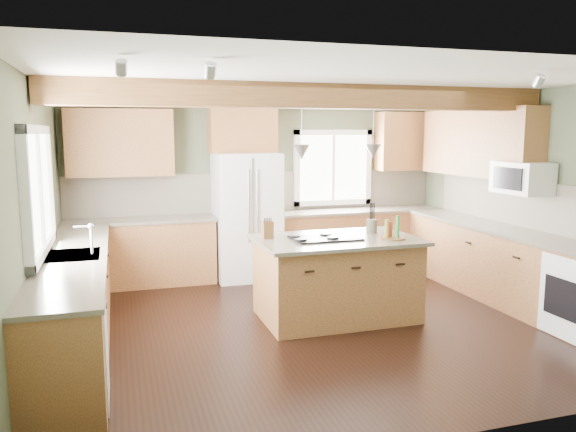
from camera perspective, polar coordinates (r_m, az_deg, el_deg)
name	(u,v)px	position (r m, az deg, el deg)	size (l,w,h in m)	color
floor	(317,322)	(6.35, 2.95, -10.73)	(5.60, 5.60, 0.00)	black
ceiling	(319,83)	(6.02, 3.15, 13.35)	(5.60, 5.60, 0.00)	silver
wall_back	(260,186)	(8.42, -2.83, 3.10)	(5.60, 5.60, 0.00)	#454F38
wall_left	(35,218)	(5.73, -24.28, -0.18)	(5.00, 5.00, 0.00)	#454F38
wall_right	(533,198)	(7.48, 23.62, 1.72)	(5.00, 5.00, 0.00)	#454F38
ceiling_beam	(315,96)	(6.10, 2.80, 12.06)	(5.55, 0.26, 0.26)	#4E2F16
soffit_trim	(261,101)	(8.30, -2.72, 11.60)	(5.55, 0.20, 0.10)	#4E2F16
backsplash_back	(261,192)	(8.42, -2.80, 2.49)	(5.58, 0.03, 0.58)	brown
backsplash_right	(529,204)	(7.52, 23.25, 1.09)	(0.03, 3.70, 0.58)	brown
base_cab_back_left	(140,253)	(8.00, -14.78, -3.69)	(2.02, 0.60, 0.88)	brown
counter_back_left	(139,220)	(7.92, -14.91, -0.43)	(2.06, 0.64, 0.04)	#4B4337
base_cab_back_right	(359,240)	(8.75, 7.21, -2.44)	(2.62, 0.60, 0.88)	brown
counter_back_right	(359,211)	(8.68, 7.26, 0.55)	(2.66, 0.64, 0.04)	#4B4337
base_cab_left	(75,303)	(5.93, -20.80, -8.24)	(0.60, 3.70, 0.88)	brown
counter_left	(73,257)	(5.81, -21.04, -3.88)	(0.64, 3.74, 0.04)	#4B4337
base_cab_right	(506,267)	(7.47, 21.23, -4.85)	(0.60, 3.70, 0.88)	brown
counter_right	(508,230)	(7.38, 21.42, -1.37)	(0.64, 3.74, 0.04)	#4B4337
upper_cab_back_left	(120,143)	(7.95, -16.68, 7.14)	(1.40, 0.35, 0.90)	brown
upper_cab_over_fridge	(243,128)	(8.15, -4.63, 8.89)	(0.96, 0.35, 0.70)	brown
upper_cab_right	(478,143)	(8.04, 18.75, 7.05)	(0.35, 2.20, 0.90)	brown
upper_cab_back_corner	(405,141)	(9.07, 11.77, 7.44)	(0.90, 0.35, 0.90)	brown
window_left	(37,191)	(5.75, -24.17, 2.36)	(0.04, 1.60, 1.05)	white
window_back	(333,168)	(8.74, 4.55, 4.93)	(1.10, 0.04, 1.00)	white
sink	(73,256)	(5.81, -21.04, -3.84)	(0.50, 0.65, 0.03)	#262628
faucet	(91,240)	(5.78, -19.34, -2.36)	(0.02, 0.02, 0.28)	#B2B2B7
dishwasher	(66,353)	(4.70, -21.65, -12.81)	(0.60, 0.60, 0.84)	white
microwave	(522,178)	(7.28, 22.68, 3.59)	(0.40, 0.70, 0.38)	white
pendant_left	(302,152)	(6.04, 1.40, 6.50)	(0.18, 0.18, 0.16)	#B2B2B7
pendant_right	(373,151)	(6.36, 8.62, 6.51)	(0.18, 0.18, 0.16)	#B2B2B7
refrigerator	(247,216)	(8.03, -4.21, -0.04)	(0.90, 0.74, 1.80)	white
island	(336,280)	(6.40, 4.94, -6.47)	(1.68, 1.03, 0.88)	brown
island_top	(337,240)	(6.30, 4.99, -2.43)	(1.79, 1.14, 0.04)	#4B4337
cooktop	(325,238)	(6.24, 3.81, -2.23)	(0.73, 0.49, 0.02)	black
knife_block	(268,230)	(6.23, -2.06, -1.43)	(0.11, 0.09, 0.19)	brown
utensil_crock	(372,226)	(6.63, 8.52, -1.03)	(0.12, 0.12, 0.16)	#38302C
bottle_tray	(393,228)	(6.31, 10.61, -1.21)	(0.27, 0.27, 0.25)	brown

